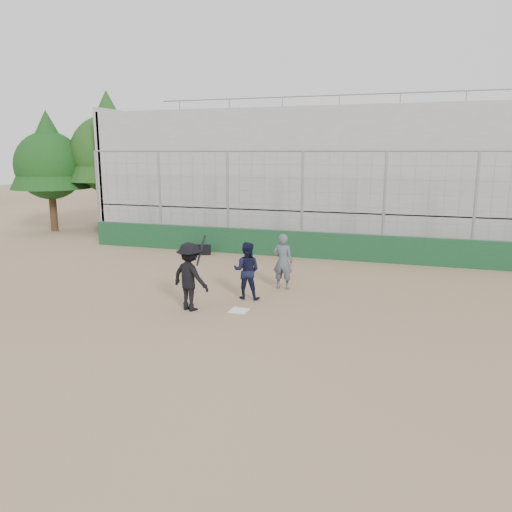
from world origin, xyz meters
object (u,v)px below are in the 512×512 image
(catcher_crouched, at_px, (247,280))
(umpire, at_px, (283,264))
(batter_at_plate, at_px, (190,277))
(equipment_bag, at_px, (200,250))

(catcher_crouched, distance_m, umpire, 1.49)
(catcher_crouched, height_order, umpire, umpire)
(batter_at_plate, xyz_separation_m, catcher_crouched, (1.04, 1.35, -0.34))
(umpire, xyz_separation_m, equipment_bag, (-4.41, 3.87, -0.56))
(batter_at_plate, distance_m, equipment_bag, 7.11)
(umpire, relative_size, equipment_bag, 1.62)
(umpire, bearing_deg, batter_at_plate, 59.59)
(catcher_crouched, relative_size, equipment_bag, 1.18)
(batter_at_plate, bearing_deg, equipment_bag, 112.43)
(catcher_crouched, bearing_deg, batter_at_plate, -127.61)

